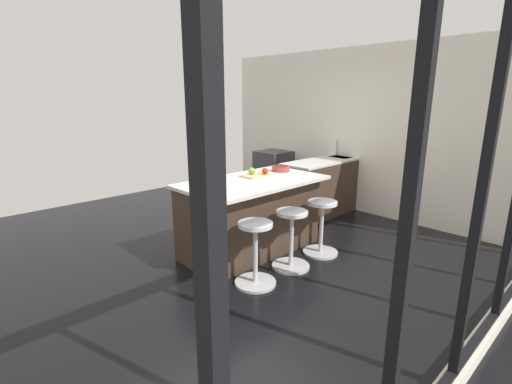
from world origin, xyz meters
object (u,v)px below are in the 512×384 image
stool_by_window (321,229)px  stool_near_camera (255,256)px  water_bottle (210,175)px  apple_green (252,171)px  apple_red (265,171)px  stool_middle (291,241)px  kitchen_island (251,215)px  fruit_bowl (281,168)px  oven_range (274,173)px  cutting_board (256,175)px

stool_by_window → stool_near_camera: (1.14, 0.00, 0.00)m
stool_by_window → water_bottle: water_bottle is taller
apple_green → apple_red: apple_green is taller
stool_middle → kitchen_island: bearing=-90.0°
apple_red → water_bottle: size_ratio=0.26×
stool_by_window → fruit_bowl: bearing=-96.3°
oven_range → fruit_bowl: size_ratio=3.65×
stool_middle → apple_green: size_ratio=7.87×
oven_range → kitchen_island: (2.23, 1.72, 0.03)m
oven_range → apple_red: (1.94, 1.69, 0.56)m
water_bottle → fruit_bowl: bearing=-179.5°
stool_by_window → stool_middle: (0.57, 0.00, 0.00)m
oven_range → cutting_board: cutting_board is taller
oven_range → fruit_bowl: bearing=46.0°
apple_green → apple_red: bearing=137.8°
cutting_board → oven_range: bearing=-141.6°
stool_by_window → stool_near_camera: bearing=0.0°
apple_green → kitchen_island: bearing=43.1°
apple_green → fruit_bowl: size_ratio=0.36×
stool_by_window → cutting_board: (0.39, -0.78, 0.62)m
kitchen_island → stool_near_camera: size_ratio=2.63×
oven_range → apple_green: (2.06, 1.57, 0.56)m
cutting_board → water_bottle: 0.74m
stool_middle → fruit_bowl: 1.21m
oven_range → apple_green: apple_green is taller
stool_middle → water_bottle: size_ratio=2.21×
kitchen_island → oven_range: bearing=-142.3°
stool_by_window → stool_near_camera: same height
apple_green → fruit_bowl: 0.50m
apple_red → stool_by_window: bearing=111.0°
apple_red → fruit_bowl: (-0.37, -0.06, -0.02)m
stool_middle → fruit_bowl: fruit_bowl is taller
apple_green → water_bottle: 0.72m
oven_range → water_bottle: bearing=30.5°
cutting_board → apple_green: 0.08m
cutting_board → fruit_bowl: bearing=179.9°
kitchen_island → stool_near_camera: kitchen_island is taller
fruit_bowl → stool_middle: bearing=50.0°
cutting_board → water_bottle: water_bottle is taller
fruit_bowl → kitchen_island: bearing=8.6°
apple_red → fruit_bowl: bearing=-170.8°
stool_middle → fruit_bowl: size_ratio=2.83×
stool_middle → apple_red: bearing=-111.9°
stool_near_camera → cutting_board: cutting_board is taller
kitchen_island → stool_by_window: size_ratio=2.63×
oven_range → apple_red: 2.63m
stool_by_window → stool_middle: same height
oven_range → stool_middle: 3.29m
kitchen_island → apple_green: size_ratio=20.70×
stool_by_window → cutting_board: 1.08m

